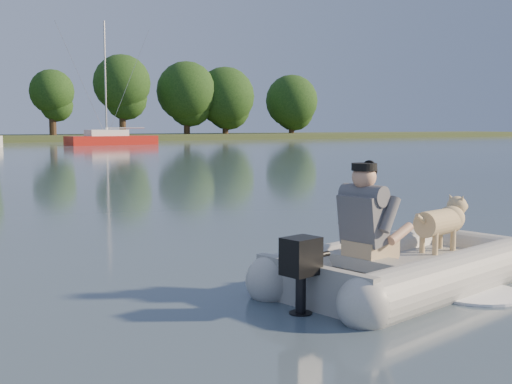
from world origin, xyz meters
TOP-DOWN VIEW (x-y plane):
  - water at (0.00, 0.00)m, footprint 160.00×160.00m
  - dinghy at (0.84, -0.46)m, footprint 5.14×4.18m
  - man at (0.18, -0.56)m, footprint 0.80×0.73m
  - dog at (1.43, -0.28)m, footprint 0.94×0.50m
  - outboard_motor at (-0.71, -0.80)m, footprint 0.45×0.36m
  - sailboat at (12.50, 45.66)m, footprint 7.45×2.94m

SIDE VIEW (x-z plane):
  - water at x=0.00m, z-range 0.00..0.00m
  - outboard_motor at x=-0.71m, z-range -0.08..0.67m
  - sailboat at x=12.50m, z-range -4.55..5.43m
  - dog at x=1.43m, z-range 0.20..0.79m
  - dinghy at x=0.84m, z-range -0.10..1.23m
  - man at x=0.18m, z-range 0.23..1.25m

